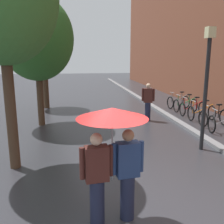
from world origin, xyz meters
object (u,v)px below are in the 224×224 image
object	(u,v)px
street_tree_1	(37,39)
parked_bicycle_6	(185,105)
parked_bicycle_7	(178,102)
street_tree_2	(44,52)
parked_bicycle_4	(201,112)
couple_under_umbrella	(112,145)
parked_bicycle_5	(192,108)
parked_bicycle_3	(214,118)
pedestrian_walking_midground	(148,102)
street_lamp_post	(206,80)

from	to	relation	value
street_tree_1	parked_bicycle_6	xyz separation A→B (m)	(7.27, 1.47, -3.24)
parked_bicycle_7	street_tree_2	bearing A→B (deg)	169.74
parked_bicycle_4	couple_under_umbrella	bearing A→B (deg)	-128.46
parked_bicycle_5	parked_bicycle_6	size ratio (longest dim) A/B	0.99
parked_bicycle_7	couple_under_umbrella	distance (m)	10.84
street_tree_2	parked_bicycle_3	distance (m)	9.42
parked_bicycle_4	pedestrian_walking_midground	xyz separation A→B (m)	(-2.47, 0.37, 0.51)
parked_bicycle_3	parked_bicycle_6	world-z (taller)	same
parked_bicycle_3	parked_bicycle_5	xyz separation A→B (m)	(-0.02, 1.95, 0.00)
street_lamp_post	pedestrian_walking_midground	distance (m)	4.13
street_tree_2	street_lamp_post	xyz separation A→B (m)	(5.51, -7.64, -0.91)
street_lamp_post	pedestrian_walking_midground	xyz separation A→B (m)	(-0.62, 3.86, -1.35)
parked_bicycle_5	pedestrian_walking_midground	size ratio (longest dim) A/B	0.63
parked_bicycle_6	pedestrian_walking_midground	world-z (taller)	pedestrian_walking_midground
street_tree_1	street_lamp_post	bearing A→B (deg)	-35.53
parked_bicycle_7	parked_bicycle_4	bearing A→B (deg)	-91.71
parked_bicycle_4	parked_bicycle_6	size ratio (longest dim) A/B	1.00
parked_bicycle_5	couple_under_umbrella	xyz separation A→B (m)	(-5.24, -7.52, 1.07)
parked_bicycle_6	parked_bicycle_7	size ratio (longest dim) A/B	0.95
street_tree_2	parked_bicycle_5	distance (m)	8.50
street_tree_1	couple_under_umbrella	distance (m)	7.53
street_tree_2	street_lamp_post	bearing A→B (deg)	-54.23
parked_bicycle_5	couple_under_umbrella	world-z (taller)	couple_under_umbrella
parked_bicycle_4	street_lamp_post	bearing A→B (deg)	-117.91
street_tree_1	parked_bicycle_3	distance (m)	8.06
parked_bicycle_6	couple_under_umbrella	distance (m)	9.98
parked_bicycle_7	pedestrian_walking_midground	world-z (taller)	pedestrian_walking_midground
parked_bicycle_3	couple_under_umbrella	distance (m)	7.73
parked_bicycle_4	street_lamp_post	world-z (taller)	street_lamp_post
parked_bicycle_4	parked_bicycle_5	bearing A→B (deg)	89.29
parked_bicycle_3	couple_under_umbrella	size ratio (longest dim) A/B	0.54
parked_bicycle_3	parked_bicycle_4	size ratio (longest dim) A/B	1.02
street_lamp_post	street_tree_1	bearing A→B (deg)	144.47
couple_under_umbrella	parked_bicycle_7	bearing A→B (deg)	60.51
parked_bicycle_5	couple_under_umbrella	size ratio (longest dim) A/B	0.52
street_tree_1	parked_bicycle_5	world-z (taller)	street_tree_1
parked_bicycle_3	street_lamp_post	bearing A→B (deg)	-127.13
parked_bicycle_5	parked_bicycle_6	bearing A→B (deg)	87.56
street_tree_1	parked_bicycle_4	size ratio (longest dim) A/B	4.87
parked_bicycle_5	street_tree_2	bearing A→B (deg)	156.40
parked_bicycle_3	parked_bicycle_4	xyz separation A→B (m)	(-0.03, 1.01, 0.00)
parked_bicycle_3	parked_bicycle_5	distance (m)	1.95
parked_bicycle_7	pedestrian_walking_midground	distance (m)	3.56
parked_bicycle_3	parked_bicycle_5	world-z (taller)	same
parked_bicycle_4	street_lamp_post	size ratio (longest dim) A/B	0.29
parked_bicycle_5	pedestrian_walking_midground	world-z (taller)	pedestrian_walking_midground
street_tree_2	parked_bicycle_3	xyz separation A→B (m)	(7.38, -5.17, -2.77)
parked_bicycle_3	couple_under_umbrella	bearing A→B (deg)	-133.33
couple_under_umbrella	street_lamp_post	world-z (taller)	street_lamp_post
parked_bicycle_5	couple_under_umbrella	distance (m)	9.22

